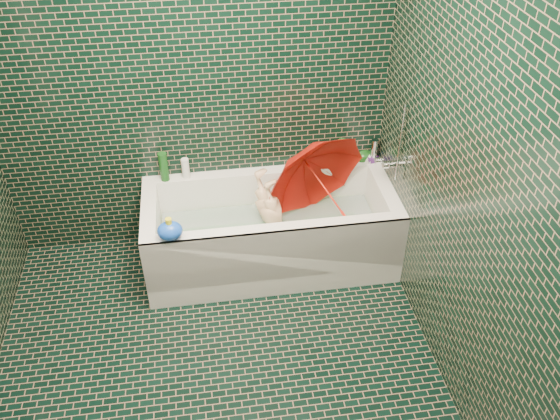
{
  "coord_description": "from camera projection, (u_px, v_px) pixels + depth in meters",
  "views": [
    {
      "loc": [
        0.04,
        -2.13,
        2.89
      ],
      "look_at": [
        0.49,
        0.82,
        0.59
      ],
      "focal_mm": 38.0,
      "sensor_mm": 36.0,
      "label": 1
    }
  ],
  "objects": [
    {
      "name": "faucet",
      "position": [
        392.0,
        160.0,
        3.9
      ],
      "size": [
        0.18,
        0.19,
        0.55
      ],
      "color": "silver",
      "rests_on": "wall_right"
    },
    {
      "name": "bottle_left_tall",
      "position": [
        164.0,
        167.0,
        4.05
      ],
      "size": [
        0.07,
        0.07,
        0.21
      ],
      "primitive_type": "cylinder",
      "rotation": [
        0.0,
        0.0,
        -0.28
      ],
      "color": "#144716",
      "rests_on": "bathtub"
    },
    {
      "name": "umbrella",
      "position": [
        325.0,
        188.0,
        3.95
      ],
      "size": [
        1.06,
        1.0,
        1.04
      ],
      "primitive_type": "imported",
      "rotation": [
        0.36,
        -0.49,
        0.21
      ],
      "color": "red",
      "rests_on": "bathtub"
    },
    {
      "name": "soap_bottle_c",
      "position": [
        366.0,
        162.0,
        4.29
      ],
      "size": [
        0.15,
        0.15,
        0.18
      ],
      "primitive_type": "imported",
      "rotation": [
        0.0,
        0.0,
        -0.05
      ],
      "color": "#144716",
      "rests_on": "bathtub"
    },
    {
      "name": "bath_mat",
      "position": [
        270.0,
        242.0,
        4.19
      ],
      "size": [
        1.35,
        0.47,
        0.01
      ],
      "primitive_type": "cube",
      "color": "green",
      "rests_on": "bathtub"
    },
    {
      "name": "floor",
      "position": [
        218.0,
        384.0,
        3.42
      ],
      "size": [
        2.8,
        2.8,
        0.0
      ],
      "primitive_type": "plane",
      "color": "black",
      "rests_on": "ground"
    },
    {
      "name": "bottle_left_short",
      "position": [
        186.0,
        168.0,
        4.08
      ],
      "size": [
        0.07,
        0.07,
        0.15
      ],
      "primitive_type": "cylinder",
      "rotation": [
        0.0,
        0.0,
        0.36
      ],
      "color": "white",
      "rests_on": "bathtub"
    },
    {
      "name": "wall_right",
      "position": [
        475.0,
        189.0,
        2.82
      ],
      "size": [
        0.0,
        2.8,
        2.8
      ],
      "primitive_type": "plane",
      "rotation": [
        1.57,
        0.0,
        -1.57
      ],
      "color": "black",
      "rests_on": "floor"
    },
    {
      "name": "rubber_duck",
      "position": [
        337.0,
        158.0,
        4.24
      ],
      "size": [
        0.12,
        0.1,
        0.1
      ],
      "rotation": [
        0.0,
        0.0,
        0.32
      ],
      "color": "yellow",
      "rests_on": "bathtub"
    },
    {
      "name": "wall_back",
      "position": [
        191.0,
        80.0,
        3.76
      ],
      "size": [
        2.8,
        0.0,
        2.8
      ],
      "primitive_type": "plane",
      "rotation": [
        1.57,
        0.0,
        0.0
      ],
      "color": "black",
      "rests_on": "floor"
    },
    {
      "name": "bathtub",
      "position": [
        271.0,
        237.0,
        4.14
      ],
      "size": [
        1.7,
        0.75,
        0.55
      ],
      "color": "white",
      "rests_on": "floor"
    },
    {
      "name": "bottle_right_pump",
      "position": [
        374.0,
        151.0,
        4.24
      ],
      "size": [
        0.06,
        0.06,
        0.18
      ],
      "primitive_type": "cylinder",
      "rotation": [
        0.0,
        0.0,
        0.32
      ],
      "color": "silver",
      "rests_on": "bathtub"
    },
    {
      "name": "soap_bottle_b",
      "position": [
        374.0,
        163.0,
        4.27
      ],
      "size": [
        0.09,
        0.09,
        0.18
      ],
      "primitive_type": "imported",
      "rotation": [
        0.0,
        0.0,
        0.15
      ],
      "color": "#511F75",
      "rests_on": "bathtub"
    },
    {
      "name": "bottle_right_tall",
      "position": [
        341.0,
        152.0,
        4.2
      ],
      "size": [
        0.07,
        0.07,
        0.21
      ],
      "primitive_type": "cylinder",
      "rotation": [
        0.0,
        0.0,
        -0.29
      ],
      "color": "#144716",
      "rests_on": "bathtub"
    },
    {
      "name": "water",
      "position": [
        270.0,
        226.0,
        4.1
      ],
      "size": [
        1.48,
        0.53,
        0.0
      ],
      "primitive_type": "cube",
      "color": "silver",
      "rests_on": "bathtub"
    },
    {
      "name": "bath_toy",
      "position": [
        170.0,
        231.0,
        3.56
      ],
      "size": [
        0.17,
        0.15,
        0.15
      ],
      "rotation": [
        0.0,
        0.0,
        -0.13
      ],
      "color": "blue",
      "rests_on": "bathtub"
    },
    {
      "name": "child",
      "position": [
        275.0,
        221.0,
        4.13
      ],
      "size": [
        0.85,
        0.49,
        0.32
      ],
      "primitive_type": "imported",
      "rotation": [
        -1.4,
        0.0,
        -1.3
      ],
      "color": "#DBB289",
      "rests_on": "bathtub"
    },
    {
      "name": "soap_bottle_a",
      "position": [
        374.0,
        163.0,
        4.28
      ],
      "size": [
        0.13,
        0.13,
        0.26
      ],
      "primitive_type": "imported",
      "rotation": [
        0.0,
        0.0,
        0.42
      ],
      "color": "white",
      "rests_on": "bathtub"
    }
  ]
}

